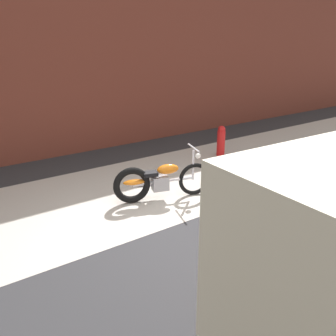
% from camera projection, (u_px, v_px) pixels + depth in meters
% --- Properties ---
extents(ground_plane, '(80.00, 80.00, 0.00)m').
position_uv_depth(ground_plane, '(176.00, 225.00, 6.14)').
color(ground_plane, '#2D2D30').
extents(sidewalk_slab, '(36.00, 3.50, 0.01)m').
position_uv_depth(sidewalk_slab, '(126.00, 192.00, 7.49)').
color(sidewalk_slab, '#B2ADA3').
rests_on(sidewalk_slab, ground).
extents(brick_building_wall, '(36.00, 0.50, 4.85)m').
position_uv_depth(brick_building_wall, '(58.00, 64.00, 9.31)').
color(brick_building_wall, brown).
rests_on(brick_building_wall, ground).
extents(motorcycle_orange, '(1.94, 0.85, 1.03)m').
position_uv_depth(motorcycle_orange, '(156.00, 181.00, 7.01)').
color(motorcycle_orange, black).
rests_on(motorcycle_orange, ground).
extents(fire_hydrant, '(0.22, 0.22, 0.84)m').
position_uv_depth(fire_hydrant, '(221.00, 141.00, 9.70)').
color(fire_hydrant, red).
rests_on(fire_hydrant, ground).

